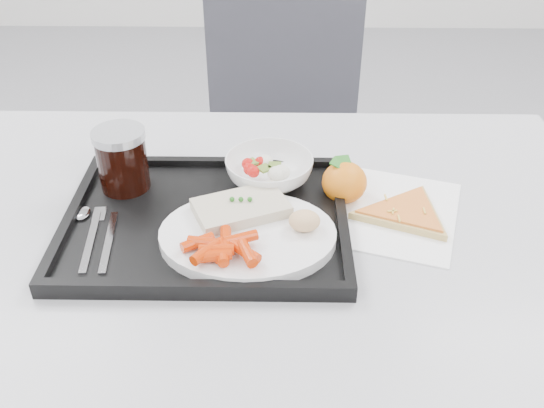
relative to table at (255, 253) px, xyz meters
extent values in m
cube|color=#A7A7A9|center=(0.00, 0.00, 0.05)|extent=(1.20, 0.80, 0.03)
cylinder|color=#47474C|center=(-0.54, 0.34, -0.32)|extent=(0.04, 0.04, 0.72)
cylinder|color=#47474C|center=(0.54, 0.34, -0.32)|extent=(0.04, 0.04, 0.72)
cube|color=#3B3B43|center=(0.05, 0.60, -0.23)|extent=(0.43, 0.43, 0.04)
cube|color=#3B3B43|center=(0.05, 0.79, 0.02)|extent=(0.42, 0.04, 0.46)
cylinder|color=#47474C|center=(-0.13, 0.42, -0.47)|extent=(0.02, 0.02, 0.43)
cylinder|color=#47474C|center=(0.23, 0.42, -0.47)|extent=(0.02, 0.02, 0.43)
cylinder|color=#47474C|center=(-0.13, 0.78, -0.47)|extent=(0.02, 0.02, 0.43)
cylinder|color=#47474C|center=(0.23, 0.78, -0.47)|extent=(0.02, 0.02, 0.43)
cube|color=black|center=(-0.08, -0.01, 0.07)|extent=(0.45, 0.35, 0.01)
cube|color=black|center=(-0.08, 0.16, 0.09)|extent=(0.45, 0.02, 0.01)
cube|color=black|center=(-0.08, -0.18, 0.09)|extent=(0.45, 0.02, 0.01)
cube|color=black|center=(0.14, -0.01, 0.09)|extent=(0.02, 0.32, 0.01)
cube|color=black|center=(-0.29, -0.01, 0.09)|extent=(0.02, 0.32, 0.01)
cylinder|color=white|center=(-0.01, -0.07, 0.09)|extent=(0.27, 0.27, 0.02)
cube|color=beige|center=(-0.02, -0.02, 0.11)|extent=(0.16, 0.14, 0.02)
sphere|color=#236B1C|center=(-0.03, -0.02, 0.12)|extent=(0.01, 0.01, 0.01)
sphere|color=#236B1C|center=(-0.02, -0.02, 0.12)|extent=(0.01, 0.01, 0.01)
sphere|color=#236B1C|center=(-0.01, -0.02, 0.12)|extent=(0.01, 0.01, 0.01)
ellipsoid|color=tan|center=(0.08, -0.06, 0.12)|extent=(0.05, 0.04, 0.03)
imported|color=white|center=(0.02, 0.10, 0.11)|extent=(0.15, 0.15, 0.05)
cylinder|color=black|center=(-0.23, 0.08, 0.13)|extent=(0.08, 0.08, 0.10)
cylinder|color=#A5A8AD|center=(-0.23, 0.08, 0.18)|extent=(0.09, 0.09, 0.01)
cube|color=silver|center=(-0.25, -0.08, 0.08)|extent=(0.03, 0.15, 0.00)
ellipsoid|color=silver|center=(-0.28, -0.01, 0.09)|extent=(0.03, 0.04, 0.01)
cube|color=silver|center=(-0.22, -0.08, 0.08)|extent=(0.03, 0.15, 0.00)
cube|color=silver|center=(-0.25, -0.01, 0.08)|extent=(0.02, 0.04, 0.00)
cube|color=white|center=(0.21, 0.04, 0.07)|extent=(0.31, 0.30, 0.00)
ellipsoid|color=#DA5002|center=(0.15, 0.07, 0.10)|extent=(0.09, 0.09, 0.07)
cube|color=#236B1C|center=(0.15, 0.07, 0.13)|extent=(0.03, 0.05, 0.02)
cube|color=#236B1C|center=(0.15, 0.07, 0.13)|extent=(0.06, 0.04, 0.02)
cylinder|color=#E3A06D|center=(0.25, 0.01, 0.08)|extent=(0.21, 0.21, 0.01)
cylinder|color=#AE410B|center=(0.25, 0.01, 0.08)|extent=(0.18, 0.18, 0.00)
cube|color=#EABC47|center=(0.22, 0.00, 0.09)|extent=(0.02, 0.01, 0.00)
cube|color=#EABC47|center=(0.28, 0.01, 0.09)|extent=(0.00, 0.02, 0.00)
cube|color=#EABC47|center=(0.22, 0.04, 0.09)|extent=(0.00, 0.02, 0.00)
cube|color=#EABC47|center=(0.23, -0.01, 0.09)|extent=(0.00, 0.02, 0.00)
cube|color=#EABC47|center=(0.22, 0.00, 0.09)|extent=(0.01, 0.02, 0.00)
cylinder|color=red|center=(-0.07, -0.11, 0.11)|extent=(0.05, 0.02, 0.02)
cylinder|color=red|center=(-0.05, -0.14, 0.11)|extent=(0.05, 0.03, 0.02)
cylinder|color=red|center=(-0.04, -0.11, 0.11)|extent=(0.02, 0.05, 0.02)
cylinder|color=red|center=(-0.08, -0.11, 0.11)|extent=(0.05, 0.04, 0.02)
cylinder|color=red|center=(-0.01, -0.13, 0.11)|extent=(0.05, 0.05, 0.02)
cylinder|color=red|center=(-0.04, -0.13, 0.11)|extent=(0.03, 0.05, 0.02)
cylinder|color=red|center=(-0.06, -0.14, 0.11)|extent=(0.04, 0.05, 0.02)
cylinder|color=red|center=(-0.05, -0.13, 0.11)|extent=(0.05, 0.02, 0.02)
cylinder|color=red|center=(0.00, -0.14, 0.12)|extent=(0.03, 0.05, 0.02)
cylinder|color=red|center=(-0.04, -0.13, 0.11)|extent=(0.02, 0.05, 0.02)
cylinder|color=red|center=(-0.02, -0.11, 0.11)|extent=(0.05, 0.03, 0.02)
sphere|color=red|center=(0.01, 0.10, 0.12)|extent=(0.02, 0.02, 0.02)
sphere|color=red|center=(-0.01, 0.10, 0.12)|extent=(0.02, 0.02, 0.02)
sphere|color=red|center=(-0.01, 0.08, 0.12)|extent=(0.02, 0.02, 0.02)
sphere|color=red|center=(0.00, 0.07, 0.12)|extent=(0.02, 0.02, 0.02)
ellipsoid|color=silver|center=(0.04, 0.07, 0.12)|extent=(0.03, 0.03, 0.02)
ellipsoid|color=silver|center=(0.04, 0.08, 0.12)|extent=(0.03, 0.03, 0.02)
ellipsoid|color=silver|center=(0.01, 0.11, 0.12)|extent=(0.03, 0.03, 0.02)
cube|color=#5B7829|center=(0.03, 0.09, 0.12)|extent=(0.02, 0.02, 0.00)
cube|color=#5B7829|center=(-0.01, 0.10, 0.12)|extent=(0.03, 0.03, 0.00)
cube|color=#5B7829|center=(0.01, 0.08, 0.12)|extent=(0.03, 0.03, 0.00)
camera|label=1|loc=(0.04, -0.80, 0.66)|focal=40.00mm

